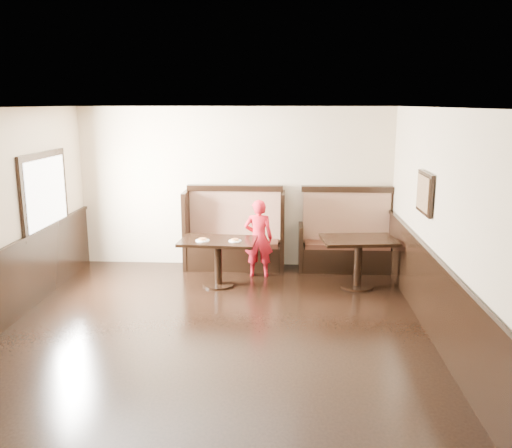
# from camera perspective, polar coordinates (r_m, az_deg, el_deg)

# --- Properties ---
(ground) EXTENTS (7.00, 7.00, 0.00)m
(ground) POSITION_cam_1_polar(r_m,az_deg,el_deg) (6.62, -4.98, -12.93)
(ground) COLOR black
(ground) RESTS_ON ground
(room_shell) EXTENTS (7.00, 7.00, 7.00)m
(room_shell) POSITION_cam_1_polar(r_m,az_deg,el_deg) (6.67, -7.30, -6.58)
(room_shell) COLOR #C1AF8C
(room_shell) RESTS_ON ground
(booth_main) EXTENTS (1.75, 0.72, 1.45)m
(booth_main) POSITION_cam_1_polar(r_m,az_deg,el_deg) (9.54, -2.27, -1.51)
(booth_main) COLOR black
(booth_main) RESTS_ON ground
(booth_neighbor) EXTENTS (1.65, 0.72, 1.45)m
(booth_neighbor) POSITION_cam_1_polar(r_m,az_deg,el_deg) (9.57, 9.45, -1.92)
(booth_neighbor) COLOR black
(booth_neighbor) RESTS_ON ground
(table_main) EXTENTS (1.23, 0.81, 0.75)m
(table_main) POSITION_cam_1_polar(r_m,az_deg,el_deg) (8.58, -4.02, -2.80)
(table_main) COLOR black
(table_main) RESTS_ON ground
(table_neighbor) EXTENTS (1.22, 0.87, 0.79)m
(table_neighbor) POSITION_cam_1_polar(r_m,az_deg,el_deg) (8.63, 10.73, -2.80)
(table_neighbor) COLOR black
(table_neighbor) RESTS_ON ground
(child) EXTENTS (0.48, 0.32, 1.31)m
(child) POSITION_cam_1_polar(r_m,az_deg,el_deg) (9.01, 0.28, -1.51)
(child) COLOR red
(child) RESTS_ON ground
(pizza_plate_left) EXTENTS (0.22, 0.22, 0.04)m
(pizza_plate_left) POSITION_cam_1_polar(r_m,az_deg,el_deg) (8.48, -5.66, -1.68)
(pizza_plate_left) COLOR white
(pizza_plate_left) RESTS_ON table_main
(pizza_plate_right) EXTENTS (0.20, 0.20, 0.04)m
(pizza_plate_right) POSITION_cam_1_polar(r_m,az_deg,el_deg) (8.43, -2.23, -1.72)
(pizza_plate_right) COLOR white
(pizza_plate_right) RESTS_ON table_main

